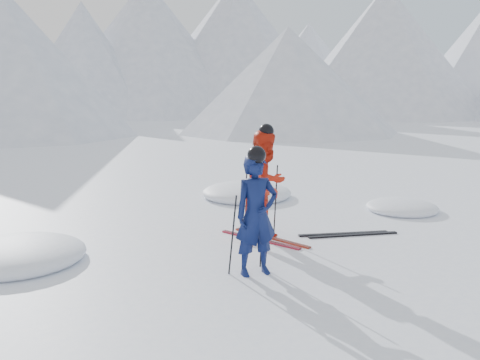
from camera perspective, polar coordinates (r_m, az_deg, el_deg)
name	(u,v)px	position (r m, az deg, el deg)	size (l,w,h in m)	color
ground	(346,235)	(9.55, 11.77, -6.01)	(160.00, 160.00, 0.00)	white
mountain_range	(119,40)	(44.07, -13.40, 15.09)	(106.15, 62.94, 15.53)	#B2BCD1
skier_blue	(256,215)	(7.18, 1.84, -3.94)	(0.63, 0.42, 1.74)	#0C1648
skier_red	(266,186)	(8.83, 2.92, -0.66)	(0.94, 0.73, 1.94)	red
pole_blue_left	(233,235)	(7.24, -0.84, -6.19)	(0.02, 0.02, 1.16)	black
pole_blue_right	(262,228)	(7.58, 2.51, -5.45)	(0.02, 0.02, 1.16)	black
pole_red_left	(244,203)	(8.96, 0.43, -2.59)	(0.02, 0.02, 1.29)	black
pole_red_right	(276,201)	(9.18, 4.02, -2.32)	(0.02, 0.02, 1.29)	black
ski_worn_left	(260,240)	(9.00, 2.21, -6.70)	(0.09, 1.70, 0.03)	black
ski_worn_right	(271,238)	(9.12, 3.52, -6.49)	(0.09, 1.70, 0.03)	black
ski_loose_a	(343,234)	(9.54, 11.53, -5.92)	(0.09, 1.70, 0.03)	black
ski_loose_b	(353,235)	(9.50, 12.58, -6.04)	(0.09, 1.70, 0.03)	black
snow_lumps	(208,217)	(10.61, -3.57, -4.20)	(9.56, 4.79, 0.49)	white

